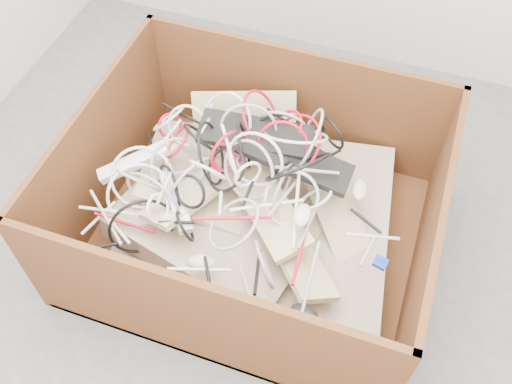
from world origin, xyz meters
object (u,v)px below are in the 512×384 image
(cardboard_box, at_px, (250,219))
(vga_plug, at_px, (380,263))
(power_strip_left, at_px, (133,162))
(power_strip_right, at_px, (176,202))

(cardboard_box, relative_size, vga_plug, 29.47)
(power_strip_left, bearing_deg, cardboard_box, -30.67)
(power_strip_right, relative_size, vga_plug, 5.62)
(cardboard_box, relative_size, power_strip_right, 5.24)
(power_strip_left, distance_m, power_strip_right, 0.24)
(power_strip_right, bearing_deg, vga_plug, 48.34)
(power_strip_left, distance_m, vga_plug, 0.98)
(vga_plug, bearing_deg, power_strip_left, -176.98)
(power_strip_left, height_order, vga_plug, power_strip_left)
(cardboard_box, height_order, vga_plug, cardboard_box)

